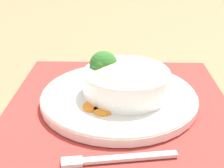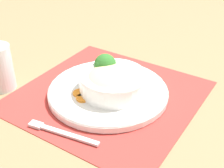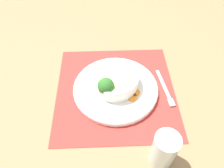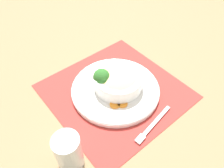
{
  "view_description": "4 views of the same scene",
  "coord_description": "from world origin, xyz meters",
  "px_view_note": "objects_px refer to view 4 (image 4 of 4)",
  "views": [
    {
      "loc": [
        -0.58,
        0.08,
        0.32
      ],
      "look_at": [
        0.0,
        0.01,
        0.04
      ],
      "focal_mm": 50.0,
      "sensor_mm": 36.0,
      "label": 1
    },
    {
      "loc": [
        -0.64,
        -0.31,
        0.48
      ],
      "look_at": [
        -0.01,
        -0.02,
        0.05
      ],
      "focal_mm": 50.0,
      "sensor_mm": 36.0,
      "label": 2
    },
    {
      "loc": [
        0.1,
        0.52,
        0.67
      ],
      "look_at": [
        0.01,
        -0.0,
        0.04
      ],
      "focal_mm": 35.0,
      "sensor_mm": 36.0,
      "label": 3
    },
    {
      "loc": [
        -0.36,
        0.4,
        0.62
      ],
      "look_at": [
        0.0,
        0.02,
        0.05
      ],
      "focal_mm": 35.0,
      "sensor_mm": 36.0,
      "label": 4
    }
  ],
  "objects_px": {
    "bowl": "(119,80)",
    "fork": "(151,127)",
    "water_glass": "(69,153)",
    "broccoli_floret": "(102,78)"
  },
  "relations": [
    {
      "from": "bowl",
      "to": "fork",
      "type": "distance_m",
      "value": 0.2
    },
    {
      "from": "bowl",
      "to": "fork",
      "type": "height_order",
      "value": "bowl"
    },
    {
      "from": "water_glass",
      "to": "broccoli_floret",
      "type": "bearing_deg",
      "value": -63.26
    },
    {
      "from": "water_glass",
      "to": "fork",
      "type": "relative_size",
      "value": 0.71
    },
    {
      "from": "water_glass",
      "to": "fork",
      "type": "xyz_separation_m",
      "value": [
        -0.1,
        -0.25,
        -0.05
      ]
    },
    {
      "from": "broccoli_floret",
      "to": "water_glass",
      "type": "height_order",
      "value": "water_glass"
    },
    {
      "from": "fork",
      "to": "water_glass",
      "type": "bearing_deg",
      "value": 66.61
    },
    {
      "from": "broccoli_floret",
      "to": "fork",
      "type": "relative_size",
      "value": 0.44
    },
    {
      "from": "water_glass",
      "to": "fork",
      "type": "distance_m",
      "value": 0.27
    },
    {
      "from": "broccoli_floret",
      "to": "water_glass",
      "type": "bearing_deg",
      "value": 116.74
    }
  ]
}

